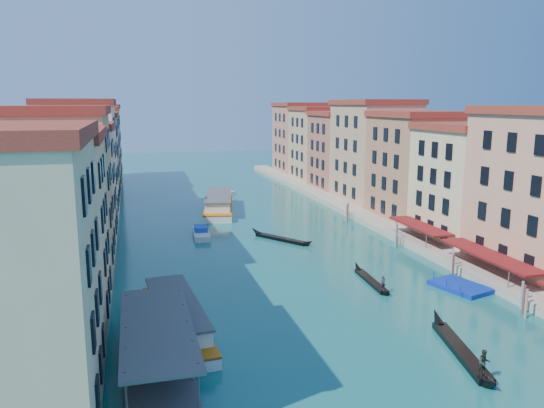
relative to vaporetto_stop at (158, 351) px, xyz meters
The scene contains 15 objects.
left_bank_palazzos 54.25m from the vaporetto_stop, 100.75° to the left, with size 12.80×128.40×21.00m.
right_bank_palazzos 70.67m from the vaporetto_stop, 49.04° to the left, with size 12.80×128.40×21.00m.
quay 65.22m from the vaporetto_stop, 54.36° to the left, with size 4.00×140.00×1.00m, color gray.
restaurant_awnings 39.77m from the vaporetto_stop, 16.07° to the left, with size 3.20×44.55×3.12m.
vaporetto_stop is the anchor object (origin of this frame).
mooring_poles_right 38.91m from the vaporetto_stop, 25.58° to the left, with size 1.44×54.24×3.20m.
mooring_poles_left 2.50m from the vaporetto_stop, behind, with size 0.24×8.24×3.20m.
vaporetto_near 7.46m from the vaporetto_stop, 74.44° to the left, with size 5.50×18.15×2.66m.
vaporetto_far 61.36m from the vaporetto_stop, 76.39° to the left, with size 8.96×22.48×3.26m.
gondola_fore 28.46m from the vaporetto_stop, 29.93° to the left, with size 1.48×10.70×2.13m.
gondola_right 24.46m from the vaporetto_stop, ahead, with size 4.05×13.49×2.72m.
gondola_far 40.53m from the vaporetto_stop, 60.83° to the left, with size 7.78×10.55×1.74m.
motorboat_mid 41.58m from the vaporetto_stop, 78.10° to the left, with size 2.81×7.60×1.55m.
motorboat_far 81.76m from the vaporetto_stop, 76.76° to the left, with size 4.57×6.61×1.32m.
blue_dock 34.79m from the vaporetto_stop, 16.26° to the left, with size 5.64×7.00×0.51m.
Camera 1 is at (-17.23, -27.01, 20.23)m, focal length 35.00 mm.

